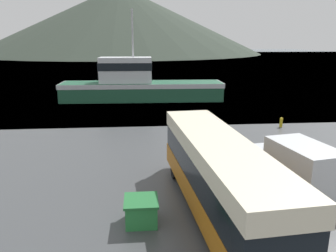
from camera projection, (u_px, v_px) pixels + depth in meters
water_surface at (152, 57)px, 144.54m from camera, size 240.00×240.00×0.00m
hill_backdrop at (121, 20)px, 181.89m from camera, size 153.65×153.65×35.78m
tour_bus at (217, 173)px, 13.77m from camera, size 3.35×11.66×3.37m
delivery_van at (296, 164)px, 16.41m from camera, size 3.08×5.67×2.46m
fishing_boat at (138, 85)px, 40.69m from camera, size 20.01×4.93×10.88m
storage_bin at (141, 211)px, 13.42m from camera, size 1.39×1.43×1.04m
mooring_bollard at (281, 122)px, 28.27m from camera, size 0.29×0.29×0.85m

